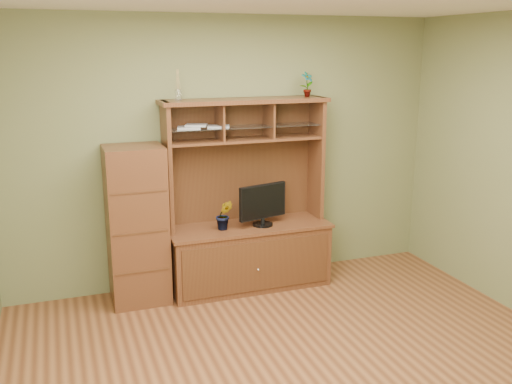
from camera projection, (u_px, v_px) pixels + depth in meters
name	position (u px, v px, depth m)	size (l,w,h in m)	color
room	(312.00, 200.00, 3.96)	(4.54, 4.04, 2.74)	#572E18
media_hutch	(248.00, 236.00, 5.78)	(1.66, 0.61, 1.90)	#432113
monitor	(263.00, 204.00, 5.66)	(0.52, 0.20, 0.42)	black
orchid_plant	(224.00, 215.00, 5.54)	(0.16, 0.13, 0.30)	#316121
top_plant	(307.00, 84.00, 5.69)	(0.13, 0.09, 0.25)	#3C6623
reed_diffuser	(178.00, 88.00, 5.27)	(0.06, 0.06, 0.29)	silver
magazines	(201.00, 127.00, 5.43)	(0.54, 0.22, 0.04)	silver
side_cabinet	(137.00, 225.00, 5.37)	(0.54, 0.49, 1.51)	#432113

